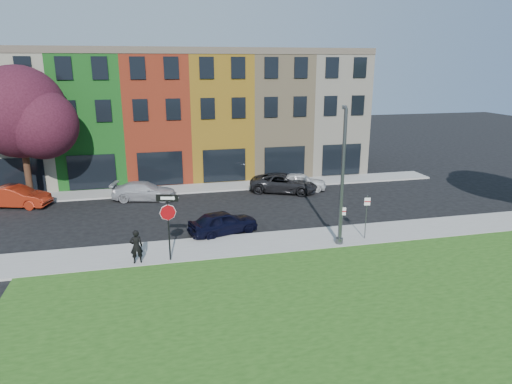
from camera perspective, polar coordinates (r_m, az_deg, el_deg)
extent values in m
plane|color=black|center=(21.87, 3.14, -9.45)|extent=(120.00, 120.00, 0.00)
cube|color=gray|center=(25.03, 5.63, -6.00)|extent=(40.00, 3.00, 0.12)
cube|color=gray|center=(35.29, -8.43, 0.40)|extent=(40.00, 2.40, 0.12)
cube|color=beige|center=(41.45, -26.46, 8.18)|extent=(5.00, 10.00, 10.00)
cube|color=#248527|center=(40.62, -19.52, 8.79)|extent=(5.00, 10.00, 10.00)
cube|color=#BD3A1F|center=(40.39, -12.38, 9.29)|extent=(5.00, 10.00, 10.00)
cube|color=gold|center=(40.78, -5.25, 9.64)|extent=(5.00, 10.00, 10.00)
cube|color=#907D5D|center=(41.77, 1.66, 9.84)|extent=(5.00, 10.00, 10.00)
cube|color=beige|center=(43.32, 8.16, 9.91)|extent=(5.00, 10.00, 10.00)
cube|color=black|center=(36.09, -7.90, 3.12)|extent=(30.00, 0.12, 2.60)
cylinder|color=black|center=(22.20, -10.85, -4.48)|extent=(0.08, 0.08, 3.22)
cylinder|color=silver|center=(21.92, -10.96, -2.52)|extent=(0.78, 0.24, 0.80)
cylinder|color=maroon|center=(21.89, -10.96, -2.54)|extent=(0.73, 0.22, 0.76)
cube|color=black|center=(21.71, -11.06, -0.74)|extent=(1.02, 0.31, 0.34)
cube|color=silver|center=(21.68, -11.05, -0.77)|extent=(0.64, 0.19, 0.14)
imported|color=black|center=(22.49, -14.74, -6.60)|extent=(0.72, 0.57, 1.66)
imported|color=black|center=(25.82, -4.13, -3.81)|extent=(3.73, 4.81, 1.35)
imported|color=maroon|center=(34.47, -27.82, -0.52)|extent=(3.94, 5.23, 1.45)
imported|color=#A3A3A8|center=(33.05, -13.78, 0.11)|extent=(3.60, 5.18, 1.29)
imported|color=black|center=(34.14, 3.53, 1.12)|extent=(6.09, 6.74, 1.39)
imported|color=silver|center=(34.80, 5.58, 1.30)|extent=(3.59, 4.68, 1.32)
cylinder|color=#4B4D50|center=(23.64, 10.75, 1.68)|extent=(0.18, 0.18, 7.10)
cylinder|color=#4B4D50|center=(24.67, 10.35, -6.00)|extent=(0.40, 0.40, 0.30)
cylinder|color=#4B4D50|center=(24.05, 11.10, 10.25)|extent=(0.86, 1.90, 0.12)
cube|color=#4B4D50|center=(25.15, 11.00, 10.37)|extent=(0.44, 0.60, 0.16)
cylinder|color=#4B4D50|center=(24.40, 10.68, -4.03)|extent=(0.05, 0.05, 2.07)
cube|color=silver|center=(24.14, 10.80, -2.39)|extent=(0.31, 0.11, 0.42)
cube|color=maroon|center=(24.12, 10.82, -2.40)|extent=(0.31, 0.10, 0.06)
cylinder|color=#4B4D50|center=(25.25, 13.59, -3.07)|extent=(0.05, 0.05, 2.46)
cube|color=silver|center=(24.96, 13.75, -1.17)|extent=(0.32, 0.08, 0.42)
cube|color=maroon|center=(24.94, 13.77, -1.18)|extent=(0.32, 0.07, 0.06)
cylinder|color=black|center=(34.92, -26.63, 2.19)|extent=(0.44, 0.44, 3.99)
sphere|color=black|center=(34.31, -27.48, 8.88)|extent=(6.07, 6.07, 6.07)
sphere|color=black|center=(33.16, -25.12, 7.66)|extent=(4.55, 4.55, 4.55)
sphere|color=black|center=(35.74, -29.10, 7.89)|extent=(4.25, 4.25, 4.25)
sphere|color=black|center=(34.75, -26.98, 10.78)|extent=(3.64, 3.64, 3.64)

